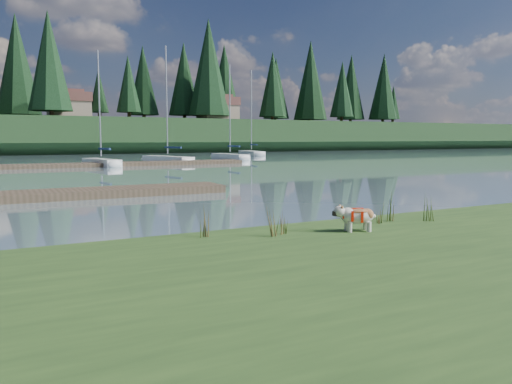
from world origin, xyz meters
TOP-DOWN VIEW (x-y plane):
  - ground at (0.00, 30.00)m, footprint 200.00×200.00m
  - bank at (0.00, -6.00)m, footprint 60.00×9.00m
  - ridge at (0.00, 73.00)m, footprint 200.00×20.00m
  - bulldog at (2.05, -2.95)m, footprint 0.92×0.56m
  - dock_near at (-4.00, 9.00)m, footprint 16.00×2.00m
  - dock_far at (2.00, 30.00)m, footprint 26.00×2.20m
  - sailboat_bg_2 at (3.08, 31.45)m, footprint 2.41×6.23m
  - sailboat_bg_3 at (9.68, 34.85)m, footprint 3.50×7.38m
  - sailboat_bg_4 at (17.78, 38.18)m, footprint 1.97×6.88m
  - sailboat_bg_5 at (25.78, 48.50)m, footprint 2.78×7.95m
  - weed_0 at (0.28, -2.56)m, footprint 0.17×0.14m
  - weed_1 at (0.53, -2.49)m, footprint 0.17×0.14m
  - weed_2 at (3.53, -2.33)m, footprint 0.17×0.14m
  - weed_3 at (-0.98, -2.06)m, footprint 0.17×0.14m
  - weed_4 at (3.13, -2.46)m, footprint 0.17×0.14m
  - weed_5 at (4.37, -2.73)m, footprint 0.17×0.14m
  - mud_lip at (0.00, -1.60)m, footprint 60.00×0.50m
  - conifer_4 at (3.00, 66.00)m, footprint 6.16×6.16m
  - conifer_5 at (15.00, 70.00)m, footprint 3.96×3.96m
  - conifer_6 at (28.00, 68.00)m, footprint 7.04×7.04m
  - conifer_7 at (42.00, 71.00)m, footprint 5.28×5.28m
  - conifer_8 at (55.00, 67.00)m, footprint 4.62×4.62m
  - conifer_9 at (68.00, 70.00)m, footprint 5.94×5.94m
  - house_1 at (6.00, 71.00)m, footprint 6.30×5.30m
  - house_2 at (30.00, 69.00)m, footprint 6.30×5.30m

SIDE VIEW (x-z plane):
  - ground at x=0.00m, z-range 0.00..0.00m
  - mud_lip at x=0.00m, z-range 0.00..0.14m
  - dock_near at x=-4.00m, z-range 0.00..0.30m
  - dock_far at x=2.00m, z-range 0.00..0.30m
  - bank at x=0.00m, z-range 0.00..0.35m
  - sailboat_bg_5 at x=25.78m, z-range -5.27..5.91m
  - sailboat_bg_3 at x=9.68m, z-range -5.07..5.72m
  - sailboat_bg_4 at x=17.78m, z-range -4.74..5.39m
  - sailboat_bg_2 at x=3.08m, z-range -4.36..5.03m
  - weed_1 at x=0.53m, z-range 0.31..0.81m
  - weed_4 at x=3.13m, z-range 0.31..0.81m
  - weed_3 at x=-0.98m, z-range 0.30..0.94m
  - weed_0 at x=0.28m, z-range 0.30..0.95m
  - weed_2 at x=3.53m, z-range 0.29..0.99m
  - weed_5 at x=4.37m, z-range 0.29..1.00m
  - bulldog at x=2.05m, z-range 0.42..0.96m
  - ridge at x=0.00m, z-range 0.00..5.00m
  - house_1 at x=6.00m, z-range 4.99..9.64m
  - house_2 at x=30.00m, z-range 4.99..9.64m
  - conifer_5 at x=15.00m, z-range 5.65..16.00m
  - conifer_8 at x=55.00m, z-range 5.62..17.40m
  - conifer_7 at x=42.00m, z-range 5.59..18.79m
  - conifer_9 at x=68.00m, z-range 5.55..20.18m
  - conifer_4 at x=3.00m, z-range 5.54..20.64m
  - conifer_6 at x=28.00m, z-range 5.49..22.49m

